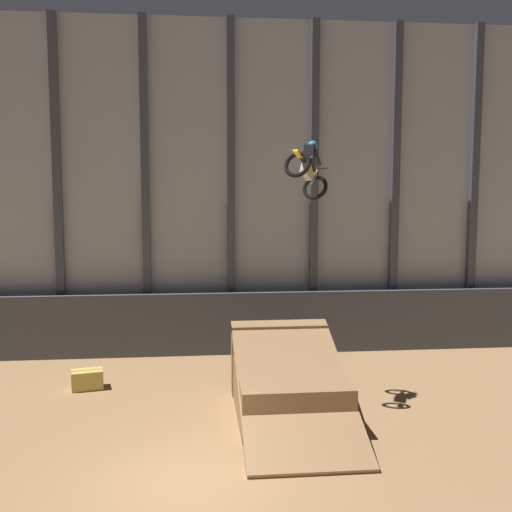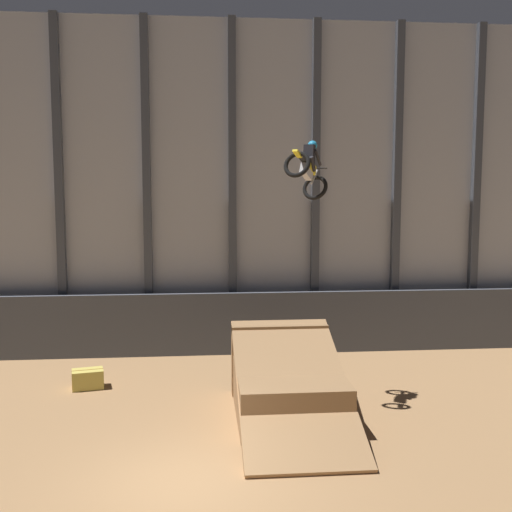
# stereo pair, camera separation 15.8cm
# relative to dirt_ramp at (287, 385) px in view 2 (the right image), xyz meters

# --- Properties ---
(ground_plane) EXTENTS (60.00, 60.00, 0.00)m
(ground_plane) POSITION_rel_dirt_ramp_xyz_m (-2.61, -3.71, -0.74)
(ground_plane) COLOR #9E754C
(arena_back_wall) EXTENTS (32.00, 0.40, 11.94)m
(arena_back_wall) POSITION_rel_dirt_ramp_xyz_m (-2.61, 6.62, 5.23)
(arena_back_wall) COLOR #A3A8B2
(arena_back_wall) RESTS_ON ground_plane
(lower_barrier) EXTENTS (31.36, 0.20, 2.23)m
(lower_barrier) POSITION_rel_dirt_ramp_xyz_m (-2.61, 5.82, 0.38)
(lower_barrier) COLOR #474C56
(lower_barrier) RESTS_ON ground_plane
(dirt_ramp) EXTENTS (2.77, 5.48, 2.20)m
(dirt_ramp) POSITION_rel_dirt_ramp_xyz_m (0.00, 0.00, 0.00)
(dirt_ramp) COLOR #966F48
(dirt_ramp) RESTS_ON ground_plane
(rider_bike_solo) EXTENTS (1.51, 1.81, 1.66)m
(rider_bike_solo) POSITION_rel_dirt_ramp_xyz_m (0.63, 0.74, 5.70)
(rider_bike_solo) COLOR black
(hay_bale_trackside) EXTENTS (1.01, 0.78, 0.57)m
(hay_bale_trackside) POSITION_rel_dirt_ramp_xyz_m (-5.63, 2.46, -0.46)
(hay_bale_trackside) COLOR #CCB751
(hay_bale_trackside) RESTS_ON ground_plane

